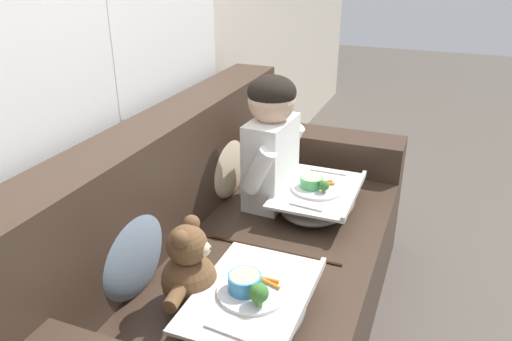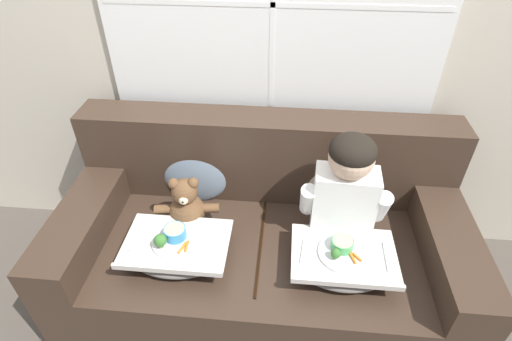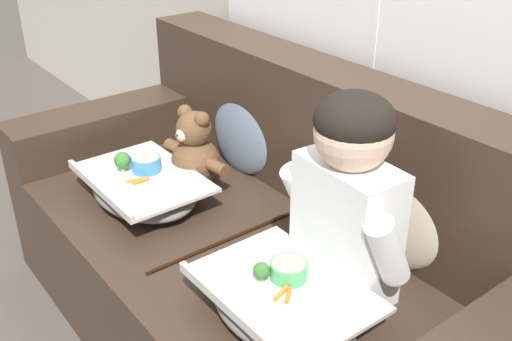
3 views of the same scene
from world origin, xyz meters
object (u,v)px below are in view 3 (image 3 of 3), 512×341
(child_figure, at_px, (349,188))
(couch, at_px, (261,259))
(lap_tray_teddy, at_px, (143,187))
(lap_tray_child, at_px, (282,300))
(throw_pillow_behind_child, at_px, (402,206))
(throw_pillow_behind_teddy, at_px, (246,124))
(teddy_bear, at_px, (194,153))

(child_figure, bearing_deg, couch, 178.26)
(child_figure, relative_size, lap_tray_teddy, 1.20)
(lap_tray_child, bearing_deg, child_figure, 89.86)
(lap_tray_teddy, bearing_deg, throw_pillow_behind_child, 30.69)
(throw_pillow_behind_teddy, relative_size, lap_tray_teddy, 0.83)
(throw_pillow_behind_teddy, xyz_separation_m, lap_tray_child, (0.77, -0.46, -0.12))
(lap_tray_child, bearing_deg, throw_pillow_behind_teddy, 149.28)
(throw_pillow_behind_child, distance_m, child_figure, 0.28)
(throw_pillow_behind_child, bearing_deg, lap_tray_teddy, -149.31)
(couch, height_order, lap_tray_teddy, couch)
(throw_pillow_behind_teddy, bearing_deg, lap_tray_teddy, -90.13)
(couch, bearing_deg, throw_pillow_behind_child, 30.41)
(throw_pillow_behind_teddy, height_order, lap_tray_child, throw_pillow_behind_teddy)
(child_figure, distance_m, lap_tray_teddy, 0.84)
(throw_pillow_behind_child, distance_m, lap_tray_teddy, 0.90)
(lap_tray_child, xyz_separation_m, lap_tray_teddy, (-0.77, -0.00, 0.00))
(throw_pillow_behind_child, bearing_deg, child_figure, -90.01)
(throw_pillow_behind_child, bearing_deg, throw_pillow_behind_teddy, 180.00)
(child_figure, distance_m, lap_tray_child, 0.34)
(throw_pillow_behind_child, distance_m, lap_tray_child, 0.47)
(child_figure, bearing_deg, lap_tray_teddy, -164.07)
(teddy_bear, relative_size, lap_tray_teddy, 0.67)
(couch, height_order, throw_pillow_behind_teddy, couch)
(couch, bearing_deg, lap_tray_child, -31.04)
(lap_tray_child, bearing_deg, lap_tray_teddy, -179.97)
(couch, xyz_separation_m, lap_tray_child, (0.38, -0.23, 0.19))
(throw_pillow_behind_child, relative_size, teddy_bear, 1.20)
(throw_pillow_behind_teddy, relative_size, lap_tray_child, 0.86)
(lap_tray_teddy, bearing_deg, lap_tray_child, 0.03)
(child_figure, xyz_separation_m, lap_tray_child, (-0.00, -0.22, -0.26))
(couch, xyz_separation_m, teddy_bear, (-0.38, -0.01, 0.26))
(throw_pillow_behind_child, xyz_separation_m, teddy_bear, (-0.77, -0.24, -0.05))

